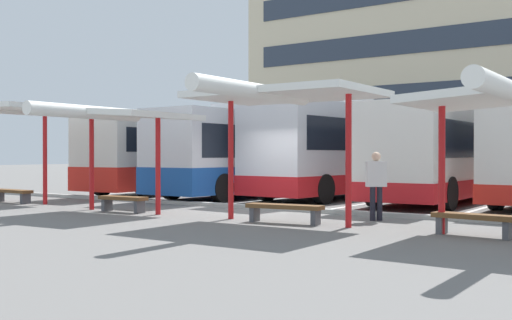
{
  "coord_description": "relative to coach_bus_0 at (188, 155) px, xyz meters",
  "views": [
    {
      "loc": [
        10.49,
        -15.04,
        1.64
      ],
      "look_at": [
        -1.41,
        2.31,
        1.46
      ],
      "focal_mm": 43.41,
      "sensor_mm": 36.0,
      "label": 1
    }
  ],
  "objects": [
    {
      "name": "platform_kerb",
      "position": [
        7.51,
        -5.58,
        -1.57
      ],
      "size": [
        44.0,
        0.24,
        0.12
      ],
      "primitive_type": "cube",
      "color": "#ADADA8",
      "rests_on": "ground"
    },
    {
      "name": "coach_bus_1",
      "position": [
        4.05,
        0.14,
        0.02
      ],
      "size": [
        3.12,
        11.81,
        3.6
      ],
      "color": "silver",
      "rests_on": "ground"
    },
    {
      "name": "waiting_shelter_2",
      "position": [
        10.21,
        -8.58,
        1.38
      ],
      "size": [
        4.3,
        4.94,
        3.23
      ],
      "color": "red",
      "rests_on": "ground"
    },
    {
      "name": "waiting_shelter_1",
      "position": [
        4.89,
        -8.79,
        1.11
      ],
      "size": [
        3.7,
        4.64,
        3.01
      ],
      "color": "red",
      "rests_on": "ground"
    },
    {
      "name": "coach_bus_2",
      "position": [
        7.48,
        1.92,
        0.17
      ],
      "size": [
        3.73,
        12.67,
        3.81
      ],
      "color": "silver",
      "rests_on": "ground"
    },
    {
      "name": "coach_bus_0",
      "position": [
        0.0,
        0.0,
        0.0
      ],
      "size": [
        3.01,
        11.41,
        3.56
      ],
      "color": "silver",
      "rests_on": "ground"
    },
    {
      "name": "lane_stripe_4",
      "position": [
        13.04,
        1.32,
        -1.63
      ],
      "size": [
        0.16,
        14.0,
        0.01
      ],
      "primitive_type": "cube",
      "color": "white",
      "rests_on": "ground"
    },
    {
      "name": "waiting_shelter_0",
      "position": [
        -0.77,
        -8.37,
        1.52
      ],
      "size": [
        4.07,
        5.16,
        3.37
      ],
      "color": "red",
      "rests_on": "ground"
    },
    {
      "name": "coach_bus_3",
      "position": [
        11.28,
        0.69,
        0.05
      ],
      "size": [
        2.7,
        10.29,
        3.58
      ],
      "color": "silver",
      "rests_on": "ground"
    },
    {
      "name": "ground_plane",
      "position": [
        7.51,
        -5.89,
        -1.63
      ],
      "size": [
        160.0,
        160.0,
        0.0
      ],
      "primitive_type": "plane",
      "color": "slate"
    },
    {
      "name": "bench_2",
      "position": [
        10.21,
        -8.38,
        -1.29
      ],
      "size": [
        1.95,
        0.62,
        0.45
      ],
      "color": "brown",
      "rests_on": "ground"
    },
    {
      "name": "lane_stripe_0",
      "position": [
        -1.71,
        1.32,
        -1.63
      ],
      "size": [
        0.16,
        14.0,
        0.01
      ],
      "primitive_type": "cube",
      "color": "white",
      "rests_on": "ground"
    },
    {
      "name": "bench_1",
      "position": [
        4.89,
        -8.54,
        -1.3
      ],
      "size": [
        1.58,
        0.49,
        0.45
      ],
      "color": "brown",
      "rests_on": "ground"
    },
    {
      "name": "bench_3",
      "position": [
        14.6,
        -8.25,
        -1.29
      ],
      "size": [
        1.68,
        0.6,
        0.45
      ],
      "color": "brown",
      "rests_on": "ground"
    },
    {
      "name": "lane_stripe_1",
      "position": [
        1.98,
        1.32,
        -1.63
      ],
      "size": [
        0.16,
        14.0,
        0.01
      ],
      "primitive_type": "cube",
      "color": "white",
      "rests_on": "ground"
    },
    {
      "name": "bench_0",
      "position": [
        -0.77,
        -8.28,
        -1.29
      ],
      "size": [
        1.88,
        0.48,
        0.45
      ],
      "color": "brown",
      "rests_on": "ground"
    },
    {
      "name": "lane_stripe_2",
      "position": [
        5.66,
        1.32,
        -1.63
      ],
      "size": [
        0.16,
        14.0,
        0.01
      ],
      "primitive_type": "cube",
      "color": "white",
      "rests_on": "ground"
    },
    {
      "name": "lane_stripe_3",
      "position": [
        9.35,
        1.32,
        -1.63
      ],
      "size": [
        0.16,
        14.0,
        0.01
      ],
      "primitive_type": "cube",
      "color": "white",
      "rests_on": "ground"
    },
    {
      "name": "waiting_passenger_0",
      "position": [
        11.79,
        -6.61,
        -0.64
      ],
      "size": [
        0.52,
        0.48,
        1.71
      ],
      "color": "black",
      "rests_on": "ground"
    }
  ]
}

